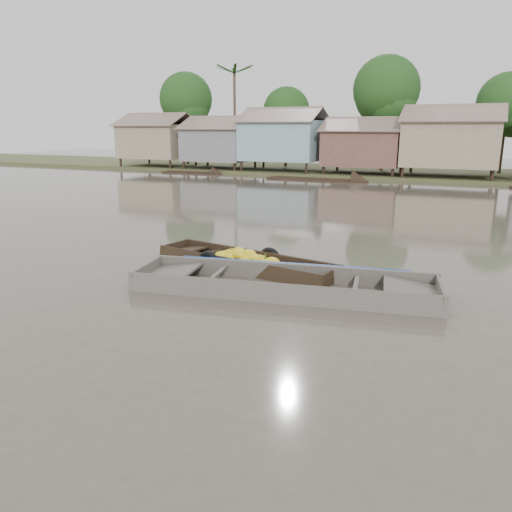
% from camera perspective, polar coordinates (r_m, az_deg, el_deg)
% --- Properties ---
extents(ground, '(120.00, 120.00, 0.00)m').
position_cam_1_polar(ground, '(11.81, -0.73, -4.30)').
color(ground, '#4D463B').
rests_on(ground, ground).
extents(riverbank, '(120.00, 12.47, 10.22)m').
position_cam_1_polar(riverbank, '(42.05, 22.36, 12.49)').
color(riverbank, '#384723').
rests_on(riverbank, ground).
extents(banana_boat, '(5.62, 2.34, 0.77)m').
position_cam_1_polar(banana_boat, '(13.94, -1.54, -0.70)').
color(banana_boat, black).
rests_on(banana_boat, ground).
extents(viewer_boat, '(7.45, 3.12, 0.58)m').
position_cam_1_polar(viewer_boat, '(12.00, 3.25, -3.74)').
color(viewer_boat, '#48433D').
rests_on(viewer_boat, ground).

